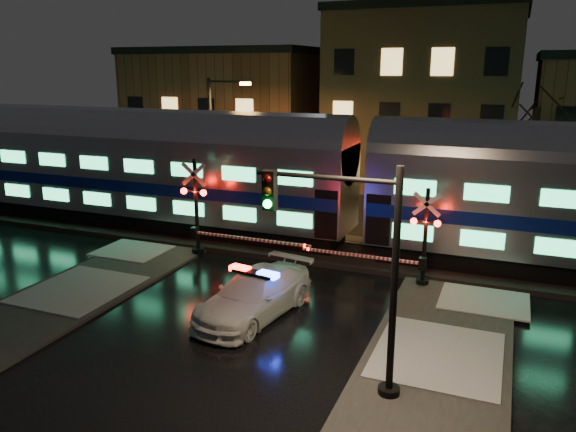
% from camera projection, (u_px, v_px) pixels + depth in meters
% --- Properties ---
extents(ground, '(120.00, 120.00, 0.00)m').
position_uv_depth(ground, '(272.00, 289.00, 21.13)').
color(ground, black).
rests_on(ground, ground).
extents(ballast, '(90.00, 4.20, 0.24)m').
position_uv_depth(ballast, '(316.00, 248.00, 25.58)').
color(ballast, black).
rests_on(ballast, ground).
extents(sidewalk_left, '(4.00, 20.00, 0.12)m').
position_uv_depth(sidewalk_left, '(13.00, 324.00, 18.09)').
color(sidewalk_left, '#2D2D2D').
rests_on(sidewalk_left, ground).
extents(sidewalk_right, '(4.00, 20.00, 0.12)m').
position_uv_depth(sidewalk_right, '(421.00, 415.00, 13.39)').
color(sidewalk_right, '#2D2D2D').
rests_on(sidewalk_right, ground).
extents(building_left, '(14.00, 10.00, 9.00)m').
position_uv_depth(building_left, '(232.00, 114.00, 44.39)').
color(building_left, '#572F22').
rests_on(building_left, ground).
extents(building_mid, '(12.00, 11.00, 11.50)m').
position_uv_depth(building_mid, '(426.00, 102.00, 39.10)').
color(building_mid, brown).
rests_on(building_mid, ground).
extents(train, '(51.00, 3.12, 5.92)m').
position_uv_depth(train, '(362.00, 181.00, 24.00)').
color(train, black).
rests_on(train, ballast).
extents(police_car, '(2.89, 5.41, 1.66)m').
position_uv_depth(police_car, '(254.00, 295.00, 18.69)').
color(police_car, silver).
rests_on(police_car, ground).
extents(crossing_signal_right, '(5.39, 0.64, 3.82)m').
position_uv_depth(crossing_signal_right, '(414.00, 247.00, 21.04)').
color(crossing_signal_right, black).
rests_on(crossing_signal_right, ground).
extents(crossing_signal_left, '(6.10, 0.67, 4.32)m').
position_uv_depth(crossing_signal_left, '(203.00, 218.00, 24.28)').
color(crossing_signal_left, black).
rests_on(crossing_signal_left, ground).
extents(traffic_light, '(3.84, 0.70, 5.94)m').
position_uv_depth(traffic_light, '(356.00, 276.00, 13.69)').
color(traffic_light, black).
rests_on(traffic_light, ground).
extents(streetlight, '(2.52, 0.26, 7.54)m').
position_uv_depth(streetlight, '(215.00, 138.00, 30.71)').
color(streetlight, black).
rests_on(streetlight, ground).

